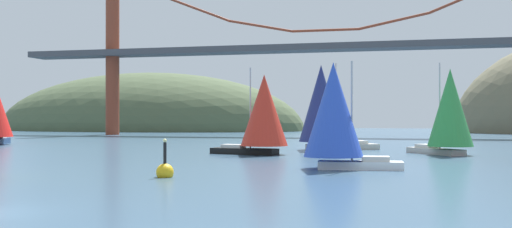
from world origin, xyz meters
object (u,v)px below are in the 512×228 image
at_px(sailboat_scarlet_sail, 263,112).
at_px(sailboat_green_sail, 449,110).
at_px(sailboat_blue_spinnaker, 335,112).
at_px(channel_buoy, 165,171).
at_px(sailboat_navy_sail, 323,106).

distance_m(sailboat_scarlet_sail, sailboat_green_sail, 18.05).
height_order(sailboat_scarlet_sail, sailboat_blue_spinnaker, sailboat_scarlet_sail).
distance_m(sailboat_scarlet_sail, channel_buoy, 23.34).
distance_m(sailboat_scarlet_sail, sailboat_navy_sail, 10.95).
height_order(sailboat_blue_spinnaker, sailboat_navy_sail, sailboat_navy_sail).
height_order(sailboat_navy_sail, channel_buoy, sailboat_navy_sail).
bearing_deg(sailboat_green_sail, sailboat_blue_spinnaker, -115.80).
bearing_deg(channel_buoy, sailboat_blue_spinnaker, 41.49).
relative_size(sailboat_blue_spinnaker, sailboat_navy_sail, 0.79).
bearing_deg(channel_buoy, sailboat_scarlet_sail, 88.39).
xyz_separation_m(sailboat_green_sail, channel_buoy, (-18.33, -26.65, -4.03)).
bearing_deg(sailboat_blue_spinnaker, sailboat_green_sail, 64.20).
bearing_deg(sailboat_scarlet_sail, sailboat_green_sail, 11.63).
distance_m(sailboat_green_sail, channel_buoy, 32.60).
height_order(sailboat_blue_spinnaker, sailboat_green_sail, sailboat_green_sail).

